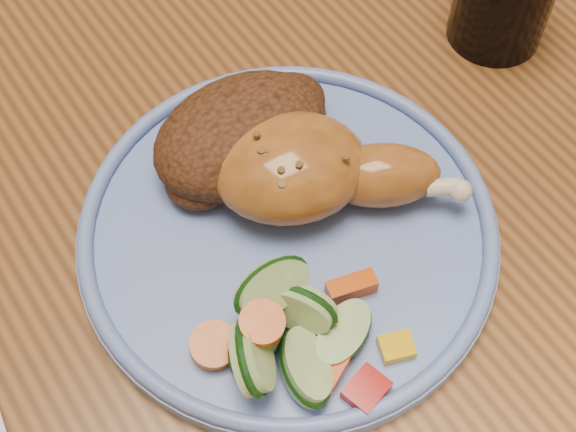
# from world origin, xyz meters

# --- Properties ---
(ground) EXTENTS (4.00, 4.00, 0.00)m
(ground) POSITION_xyz_m (0.00, 0.00, 0.00)
(ground) COLOR #4F2F1B
(ground) RESTS_ON ground
(dining_table) EXTENTS (0.90, 1.40, 0.75)m
(dining_table) POSITION_xyz_m (0.00, 0.00, 0.67)
(dining_table) COLOR brown
(dining_table) RESTS_ON ground
(plate) EXTENTS (0.26, 0.26, 0.01)m
(plate) POSITION_xyz_m (-0.03, -0.14, 0.76)
(plate) COLOR #5F77BE
(plate) RESTS_ON dining_table
(plate_rim) EXTENTS (0.26, 0.26, 0.01)m
(plate_rim) POSITION_xyz_m (-0.03, -0.14, 0.77)
(plate_rim) COLOR #5F77BE
(plate_rim) RESTS_ON plate
(chicken_leg) EXTENTS (0.15, 0.13, 0.05)m
(chicken_leg) POSITION_xyz_m (-0.00, -0.13, 0.79)
(chicken_leg) COLOR #A45F22
(chicken_leg) RESTS_ON plate
(rice_pilaf) EXTENTS (0.13, 0.09, 0.05)m
(rice_pilaf) POSITION_xyz_m (-0.02, -0.08, 0.78)
(rice_pilaf) COLOR #4B2712
(rice_pilaf) RESTS_ON plate
(vegetable_pile) EXTENTS (0.11, 0.10, 0.05)m
(vegetable_pile) POSITION_xyz_m (-0.07, -0.20, 0.78)
(vegetable_pile) COLOR #A50A05
(vegetable_pile) RESTS_ON plate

